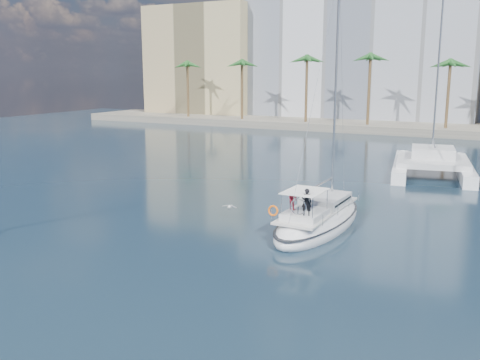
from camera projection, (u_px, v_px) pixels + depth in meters
The scene contains 9 objects.
ground at pixel (231, 233), 31.76m from camera, with size 160.00×160.00×0.00m, color black.
quay at pixel (411, 128), 84.88m from camera, with size 120.00×14.00×1.20m, color gray.
building_modern at pixel (360, 46), 98.00m from camera, with size 42.00×16.00×28.00m, color silver.
building_tan_left at pixel (208, 63), 108.47m from camera, with size 22.00×14.00×22.00m, color tan.
palm_left at pixel (212, 66), 94.58m from camera, with size 3.60×3.60×12.30m.
palm_centre at pixel (410, 65), 79.45m from camera, with size 3.60×3.60×12.30m.
main_sloop at pixel (319, 220), 32.79m from camera, with size 3.84×11.10×16.33m.
catamaran at pixel (432, 161), 50.00m from camera, with size 8.90×14.57×19.72m.
seagull at pixel (230, 207), 34.96m from camera, with size 1.09×0.47×0.20m.
Camera 1 is at (14.30, -26.92, 9.49)m, focal length 40.00 mm.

